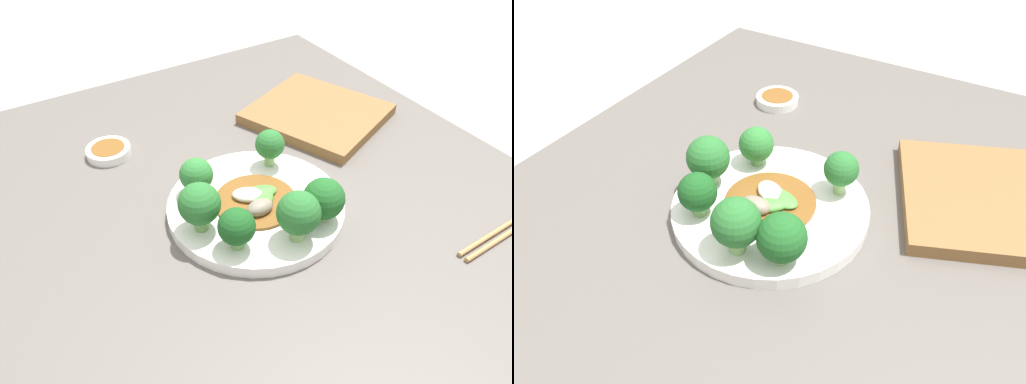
# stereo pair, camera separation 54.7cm
# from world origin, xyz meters

# --- Properties ---
(table) EXTENTS (1.02, 0.83, 0.73)m
(table) POSITION_xyz_m (0.00, 0.00, 0.36)
(table) COLOR #5B5651
(table) RESTS_ON ground_plane
(plate) EXTENTS (0.26, 0.26, 0.02)m
(plate) POSITION_xyz_m (-0.00, 0.03, 0.73)
(plate) COLOR white
(plate) RESTS_ON table
(broccoli_north) EXTENTS (0.06, 0.06, 0.07)m
(broccoli_north) POSITION_xyz_m (-0.01, 0.12, 0.79)
(broccoli_north) COLOR #70A356
(broccoli_north) RESTS_ON plate
(broccoli_west) EXTENTS (0.06, 0.06, 0.07)m
(broccoli_west) POSITION_xyz_m (-0.09, 0.02, 0.79)
(broccoli_west) COLOR #89B76B
(broccoli_west) RESTS_ON plate
(broccoli_southwest) EXTENTS (0.06, 0.06, 0.07)m
(broccoli_southwest) POSITION_xyz_m (-0.08, -0.03, 0.78)
(broccoli_southwest) COLOR #89B76B
(broccoli_southwest) RESTS_ON plate
(broccoli_northeast) EXTENTS (0.05, 0.05, 0.06)m
(broccoli_northeast) POSITION_xyz_m (0.07, 0.09, 0.78)
(broccoli_northeast) COLOR #70A356
(broccoli_northeast) RESTS_ON plate
(broccoli_northwest) EXTENTS (0.05, 0.05, 0.06)m
(broccoli_northwest) POSITION_xyz_m (-0.06, 0.10, 0.78)
(broccoli_northwest) COLOR #70A356
(broccoli_northwest) RESTS_ON plate
(broccoli_southeast) EXTENTS (0.05, 0.05, 0.06)m
(broccoli_southeast) POSITION_xyz_m (0.07, -0.04, 0.78)
(broccoli_southeast) COLOR #89B76B
(broccoli_southeast) RESTS_ON plate
(stirfry_center) EXTENTS (0.12, 0.12, 0.02)m
(stirfry_center) POSITION_xyz_m (-0.00, 0.03, 0.75)
(stirfry_center) COLOR brown
(stirfry_center) RESTS_ON plate
(sauce_dish) EXTENTS (0.07, 0.07, 0.02)m
(sauce_dish) POSITION_xyz_m (0.26, 0.17, 0.73)
(sauce_dish) COLOR white
(sauce_dish) RESTS_ON table
(cutting_board) EXTENTS (0.29, 0.28, 0.02)m
(cutting_board) POSITION_xyz_m (0.16, -0.21, 0.74)
(cutting_board) COLOR brown
(cutting_board) RESTS_ON table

